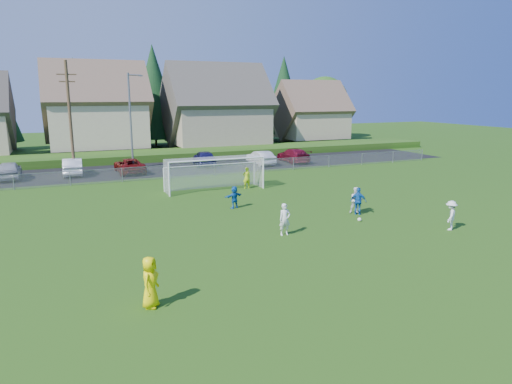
# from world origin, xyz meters

# --- Properties ---
(ground) EXTENTS (160.00, 160.00, 0.00)m
(ground) POSITION_xyz_m (0.00, 0.00, 0.00)
(ground) COLOR #193D0C
(ground) RESTS_ON ground
(asphalt_lot) EXTENTS (60.00, 60.00, 0.00)m
(asphalt_lot) POSITION_xyz_m (0.00, 27.50, 0.01)
(asphalt_lot) COLOR black
(asphalt_lot) RESTS_ON ground
(grass_embankment) EXTENTS (70.00, 6.00, 0.80)m
(grass_embankment) POSITION_xyz_m (0.00, 35.00, 0.40)
(grass_embankment) COLOR #1E420F
(grass_embankment) RESTS_ON ground
(soccer_ball) EXTENTS (0.22, 0.22, 0.22)m
(soccer_ball) POSITION_xyz_m (4.84, 4.27, 0.11)
(soccer_ball) COLOR white
(soccer_ball) RESTS_ON ground
(referee) EXTENTS (0.95, 1.05, 1.80)m
(referee) POSITION_xyz_m (-8.16, -1.80, 0.90)
(referee) COLOR #FCE905
(referee) RESTS_ON ground
(player_white_a) EXTENTS (0.62, 0.42, 1.67)m
(player_white_a) POSITION_xyz_m (-0.27, 3.66, 0.84)
(player_white_a) COLOR white
(player_white_a) RESTS_ON ground
(player_white_b) EXTENTS (0.95, 0.85, 1.62)m
(player_white_b) POSITION_xyz_m (5.73, 5.88, 0.81)
(player_white_b) COLOR white
(player_white_b) RESTS_ON ground
(player_white_c) EXTENTS (1.19, 1.09, 1.60)m
(player_white_c) POSITION_xyz_m (8.28, 0.96, 0.80)
(player_white_c) COLOR white
(player_white_c) RESTS_ON ground
(player_blue_a) EXTENTS (0.96, 0.98, 1.65)m
(player_blue_a) POSITION_xyz_m (5.67, 5.57, 0.83)
(player_blue_a) COLOR #1253AA
(player_blue_a) RESTS_ON ground
(player_blue_b) EXTENTS (1.39, 0.80, 1.43)m
(player_blue_b) POSITION_xyz_m (-0.61, 10.05, 0.72)
(player_blue_b) COLOR #1253AA
(player_blue_b) RESTS_ON ground
(goalkeeper) EXTENTS (0.62, 0.42, 1.66)m
(goalkeeper) POSITION_xyz_m (2.47, 15.50, 0.83)
(goalkeeper) COLOR #C2E11A
(goalkeeper) RESTS_ON ground
(car_a) EXTENTS (1.89, 4.59, 1.56)m
(car_a) POSITION_xyz_m (-14.70, 27.20, 0.78)
(car_a) COLOR #A5A8AC
(car_a) RESTS_ON ground
(car_b) EXTENTS (1.81, 4.67, 1.52)m
(car_b) POSITION_xyz_m (-9.61, 27.33, 0.76)
(car_b) COLOR white
(car_b) RESTS_ON ground
(car_c) EXTENTS (2.47, 5.02, 1.37)m
(car_c) POSITION_xyz_m (-4.78, 26.37, 0.69)
(car_c) COLOR #640B0B
(car_c) RESTS_ON ground
(car_e) EXTENTS (2.44, 4.87, 1.59)m
(car_e) POSITION_xyz_m (2.81, 27.67, 0.80)
(car_e) COLOR #17164D
(car_e) RESTS_ON ground
(car_f) EXTENTS (1.57, 4.33, 1.42)m
(car_f) POSITION_xyz_m (8.46, 26.27, 0.71)
(car_f) COLOR silver
(car_f) RESTS_ON ground
(car_g) EXTENTS (2.26, 5.16, 1.48)m
(car_g) POSITION_xyz_m (12.38, 26.48, 0.74)
(car_g) COLOR maroon
(car_g) RESTS_ON ground
(soccer_goal) EXTENTS (7.42, 1.90, 2.50)m
(soccer_goal) POSITION_xyz_m (0.00, 16.05, 1.63)
(soccer_goal) COLOR white
(soccer_goal) RESTS_ON ground
(chainlink_fence) EXTENTS (52.06, 0.06, 1.20)m
(chainlink_fence) POSITION_xyz_m (0.00, 22.00, 0.63)
(chainlink_fence) COLOR gray
(chainlink_fence) RESTS_ON ground
(streetlight) EXTENTS (1.38, 0.18, 9.00)m
(streetlight) POSITION_xyz_m (-4.45, 26.00, 4.84)
(streetlight) COLOR slate
(streetlight) RESTS_ON ground
(utility_pole) EXTENTS (1.60, 0.26, 10.00)m
(utility_pole) POSITION_xyz_m (-9.50, 27.00, 5.15)
(utility_pole) COLOR #473321
(utility_pole) RESTS_ON ground
(houses_row) EXTENTS (53.90, 11.45, 13.27)m
(houses_row) POSITION_xyz_m (1.97, 42.46, 7.33)
(houses_row) COLOR tan
(houses_row) RESTS_ON ground
(tree_row) EXTENTS (65.98, 12.36, 13.80)m
(tree_row) POSITION_xyz_m (1.04, 48.74, 6.91)
(tree_row) COLOR #382616
(tree_row) RESTS_ON ground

